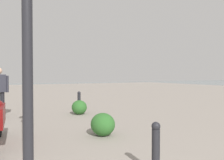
% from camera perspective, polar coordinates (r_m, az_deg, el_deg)
% --- Properties ---
extents(bollard_near, '(0.13, 0.13, 0.78)m').
position_cam_1_polar(bollard_near, '(3.39, 11.41, -16.83)').
color(bollard_near, '#232328').
rests_on(bollard_near, ground).
extents(bollard_mid, '(0.13, 0.13, 0.83)m').
position_cam_1_polar(bollard_mid, '(8.56, -8.63, -5.61)').
color(bollard_mid, '#232328').
rests_on(bollard_mid, ground).
extents(shrub_round, '(0.64, 0.58, 0.54)m').
position_cam_1_polar(shrub_round, '(5.35, -2.42, -11.52)').
color(shrub_round, '#2D6628').
rests_on(shrub_round, ground).
extents(shrub_wide, '(0.62, 0.55, 0.52)m').
position_cam_1_polar(shrub_wide, '(8.23, -8.56, -7.08)').
color(shrub_wide, '#2D6628').
rests_on(shrub_wide, ground).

